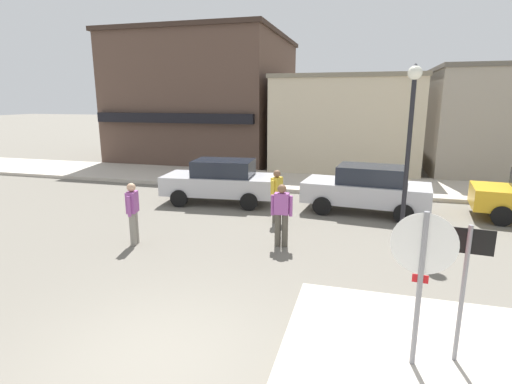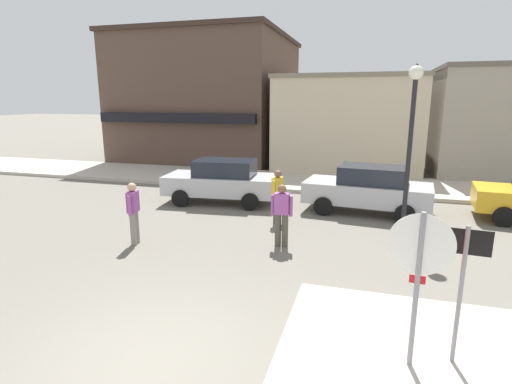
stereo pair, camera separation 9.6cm
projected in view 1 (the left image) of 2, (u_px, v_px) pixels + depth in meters
The scene contains 13 objects.
ground_plane at pixel (157, 362), 5.70m from camera, with size 160.00×160.00×0.00m, color #6B665B.
kerb_far at pixel (302, 182), 17.77m from camera, with size 80.00×4.00×0.15m, color beige.
stop_sign at pixel (421, 270), 5.14m from camera, with size 0.82×0.10×2.30m.
one_way_sign at pixel (464, 281), 5.26m from camera, with size 0.60×0.08×2.10m.
lamp_post at pixel (410, 127), 10.32m from camera, with size 0.36×0.36×4.54m.
parked_car_nearest at pixel (221, 181), 14.32m from camera, with size 4.13×2.14×1.56m.
parked_car_second at pixel (367, 188), 13.07m from camera, with size 4.16×2.19×1.56m.
pedestrian_crossing_near at pixel (133, 212), 10.16m from camera, with size 0.29×0.56×1.61m.
pedestrian_crossing_far at pixel (277, 194), 12.00m from camera, with size 0.32×0.55×1.61m.
pedestrian_kerb_side at pixel (282, 213), 10.00m from camera, with size 0.55×0.24×1.61m.
building_corner_shop at pixel (209, 98), 25.32m from camera, with size 9.55×10.41×7.42m.
building_storefront_left_near at pixel (346, 123), 21.56m from camera, with size 7.25×7.04×4.83m.
building_storefront_left_mid at pixel (492, 121), 19.66m from camera, with size 5.90×6.64×5.18m.
Camera 1 is at (2.69, -4.44, 3.66)m, focal length 28.00 mm.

